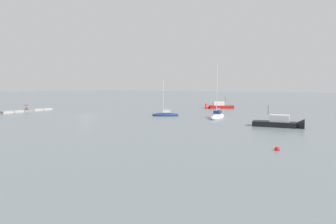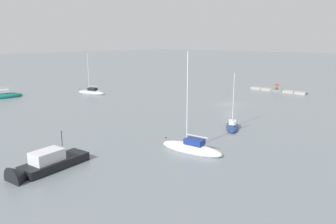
{
  "view_description": "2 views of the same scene",
  "coord_description": "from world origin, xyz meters",
  "views": [
    {
      "loc": [
        44.24,
        47.35,
        6.44
      ],
      "look_at": [
        -7.06,
        15.93,
        1.07
      ],
      "focal_mm": 31.75,
      "sensor_mm": 36.0,
      "label": 1
    },
    {
      "loc": [
        -31.41,
        51.4,
        11.91
      ],
      "look_at": [
        0.04,
        17.13,
        1.4
      ],
      "focal_mm": 34.58,
      "sensor_mm": 36.0,
      "label": 2
    }
  ],
  "objects": [
    {
      "name": "ground_plane",
      "position": [
        0.0,
        0.0,
        0.0
      ],
      "size": [
        500.0,
        500.0,
        0.0
      ],
      "primitive_type": "plane",
      "color": "slate"
    },
    {
      "name": "seawall_pier",
      "position": [
        -0.0,
        -20.57,
        0.27
      ],
      "size": [
        13.05,
        1.73,
        0.53
      ],
      "color": "gray",
      "rests_on": "ground_plane"
    },
    {
      "name": "person_seated_brown_left",
      "position": [
        0.29,
        -20.5,
        0.79
      ],
      "size": [
        0.48,
        0.66,
        0.73
      ],
      "rotation": [
        0.0,
        0.0,
        0.19
      ],
      "color": "#1E2333",
      "rests_on": "seawall_pier"
    },
    {
      "name": "umbrella_open_red",
      "position": [
        0.31,
        -20.57,
        1.65
      ],
      "size": [
        1.39,
        1.39,
        1.3
      ],
      "color": "black",
      "rests_on": "seawall_pier"
    },
    {
      "name": "sailboat_white_near",
      "position": [
        -10.76,
        25.13,
        0.37
      ],
      "size": [
        7.53,
        3.09,
        11.04
      ],
      "rotation": [
        0.0,
        0.0,
        4.85
      ],
      "color": "silver",
      "rests_on": "ground_plane"
    },
    {
      "name": "sailboat_grey_mid",
      "position": [
        29.23,
        10.54,
        0.34
      ],
      "size": [
        7.23,
        4.03,
        9.2
      ],
      "rotation": [
        0.0,
        0.0,
        5.03
      ],
      "color": "#ADB2B7",
      "rests_on": "ground_plane"
    },
    {
      "name": "sailboat_navy_far",
      "position": [
        -9.06,
        14.07,
        0.28
      ],
      "size": [
        4.36,
        5.69,
        7.78
      ],
      "rotation": [
        0.0,
        0.0,
        3.69
      ],
      "color": "navy",
      "rests_on": "ground_plane"
    },
    {
      "name": "sailboat_teal_outer",
      "position": [
        38.42,
        26.4,
        0.43
      ],
      "size": [
        3.42,
        8.94,
        11.87
      ],
      "rotation": [
        0.0,
        0.0,
        6.17
      ],
      "color": "#197266",
      "rests_on": "ground_plane"
    },
    {
      "name": "motorboat_black_mid",
      "position": [
        -4.15,
        38.65,
        0.45
      ],
      "size": [
        3.28,
        7.81,
        4.25
      ],
      "rotation": [
        0.0,
        0.0,
        0.13
      ],
      "color": "black",
      "rests_on": "ground_plane"
    }
  ]
}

